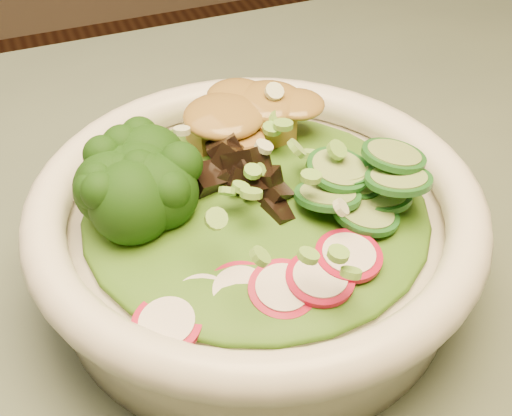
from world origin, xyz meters
name	(u,v)px	position (x,y,z in m)	size (l,w,h in m)	color
dining_table	(246,386)	(0.00, 0.00, 0.64)	(1.20, 0.80, 0.75)	black
salad_bowl	(256,232)	(0.01, 0.00, 0.79)	(0.29, 0.29, 0.08)	silver
lettuce_bed	(256,207)	(0.01, 0.00, 0.81)	(0.22, 0.22, 0.03)	#275912
broccoli_florets	(146,197)	(-0.06, 0.02, 0.83)	(0.09, 0.08, 0.05)	black
radish_slices	(279,283)	(0.00, -0.07, 0.82)	(0.12, 0.04, 0.02)	#A00C2B
cucumber_slices	(367,182)	(0.08, -0.01, 0.83)	(0.08, 0.08, 0.04)	#87A45B
mushroom_heap	(253,175)	(0.01, 0.02, 0.83)	(0.08, 0.08, 0.04)	black
tofu_cubes	(245,129)	(0.03, 0.07, 0.83)	(0.10, 0.06, 0.04)	olive
peanut_sauce	(245,111)	(0.03, 0.07, 0.84)	(0.08, 0.06, 0.02)	brown
scallion_garnish	(256,174)	(0.01, 0.00, 0.84)	(0.21, 0.21, 0.03)	#70AE3D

